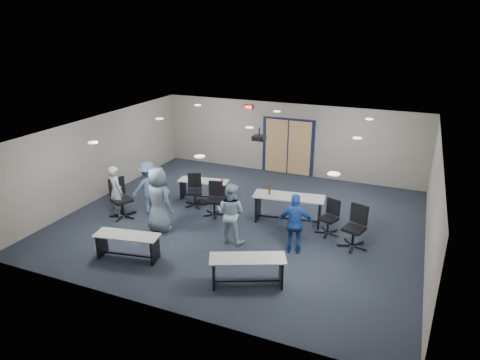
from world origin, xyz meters
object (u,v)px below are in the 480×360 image
at_px(table_back_left, 204,186).
at_px(person_plaid, 159,200).
at_px(table_back_right, 288,204).
at_px(chair_loose_right, 354,227).
at_px(table_front_right, 248,266).
at_px(person_back, 149,188).
at_px(chair_back_b, 214,199).
at_px(person_lightblue, 231,213).
at_px(table_front_left, 128,242).
at_px(chair_back_d, 329,218).
at_px(person_navy, 295,224).
at_px(chair_back_a, 195,191).
at_px(chair_loose_left, 122,199).
at_px(person_gray, 116,191).

xyz_separation_m(table_back_left, person_plaid, (-0.10, -2.45, 0.47)).
distance_m(table_back_right, chair_loose_right, 2.12).
relative_size(table_front_right, person_back, 1.07).
height_order(chair_back_b, chair_loose_right, chair_loose_right).
bearing_deg(table_front_right, person_lightblue, 100.33).
bearing_deg(chair_loose_right, table_front_left, -134.30).
relative_size(table_back_left, table_back_right, 0.80).
xyz_separation_m(chair_back_b, chair_back_d, (3.41, 0.11, -0.02)).
distance_m(table_back_left, person_lightblue, 3.04).
relative_size(table_front_right, person_lightblue, 1.07).
height_order(person_plaid, person_lightblue, person_plaid).
bearing_deg(chair_back_d, chair_loose_right, -11.75).
bearing_deg(person_navy, chair_back_b, -34.63).
xyz_separation_m(table_front_right, chair_back_d, (1.12, 3.11, 0.03)).
height_order(table_back_left, person_lightblue, person_lightblue).
bearing_deg(chair_back_a, chair_back_d, -31.21).
xyz_separation_m(person_plaid, person_navy, (3.80, 0.28, -0.13)).
bearing_deg(chair_loose_left, chair_loose_right, -57.08).
xyz_separation_m(chair_back_b, person_lightblue, (1.13, -1.31, 0.31)).
relative_size(person_plaid, person_back, 1.13).
bearing_deg(person_navy, table_front_left, 15.58).
height_order(chair_back_a, person_plaid, person_plaid).
distance_m(person_lightblue, person_back, 3.09).
xyz_separation_m(table_front_right, chair_back_a, (-3.16, 3.39, 0.05)).
relative_size(person_gray, person_plaid, 0.86).
xyz_separation_m(person_gray, person_back, (0.78, 0.59, 0.02)).
distance_m(person_navy, person_back, 4.75).
relative_size(table_back_left, person_plaid, 0.92).
bearing_deg(person_back, table_back_right, 148.85).
relative_size(table_back_right, person_navy, 1.33).
xyz_separation_m(table_front_left, table_back_right, (3.01, 3.48, 0.13)).
bearing_deg(person_lightblue, table_front_left, 46.61).
relative_size(chair_back_b, person_lightblue, 0.62).
bearing_deg(chair_back_a, table_back_left, 60.61).
bearing_deg(table_back_left, chair_back_a, -101.27).
bearing_deg(chair_loose_right, chair_back_a, -171.46).
bearing_deg(table_front_right, chair_back_a, 108.89).
bearing_deg(chair_loose_left, person_plaid, -75.25).
bearing_deg(chair_loose_left, chair_back_a, -19.15).
height_order(table_front_right, chair_back_b, chair_back_b).
distance_m(chair_back_a, chair_loose_left, 2.24).
relative_size(chair_back_a, chair_loose_left, 0.86).
xyz_separation_m(table_back_right, chair_back_a, (-3.05, -0.00, -0.06)).
bearing_deg(person_back, chair_back_b, 152.83).
bearing_deg(chair_back_d, table_front_left, -122.21).
bearing_deg(chair_back_d, table_front_right, -89.11).
bearing_deg(table_front_left, chair_back_d, 26.38).
relative_size(chair_loose_left, person_back, 0.73).
relative_size(chair_back_a, person_navy, 0.65).
distance_m(chair_back_d, chair_loose_left, 6.01).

